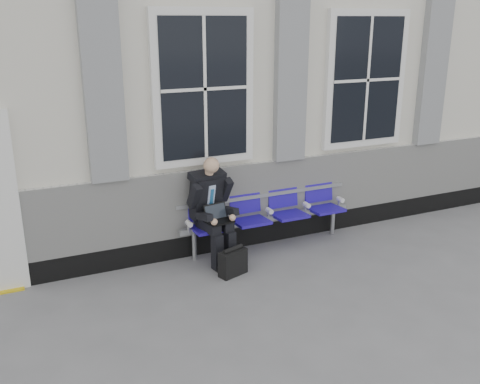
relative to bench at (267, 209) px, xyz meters
name	(u,v)px	position (x,y,z in m)	size (l,w,h in m)	color
ground	(400,266)	(1.29, -1.32, -0.55)	(70.00, 70.00, 0.00)	slate
station_building	(277,71)	(1.27, 2.15, 1.67)	(14.40, 4.40, 4.49)	silver
bench	(267,209)	(0.00, 0.00, 0.00)	(2.60, 0.47, 0.91)	#9EA0A3
businessman	(212,206)	(-0.88, -0.13, 0.22)	(0.60, 0.81, 1.42)	black
briefcase	(233,262)	(-0.81, -0.65, -0.38)	(0.40, 0.27, 0.38)	black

